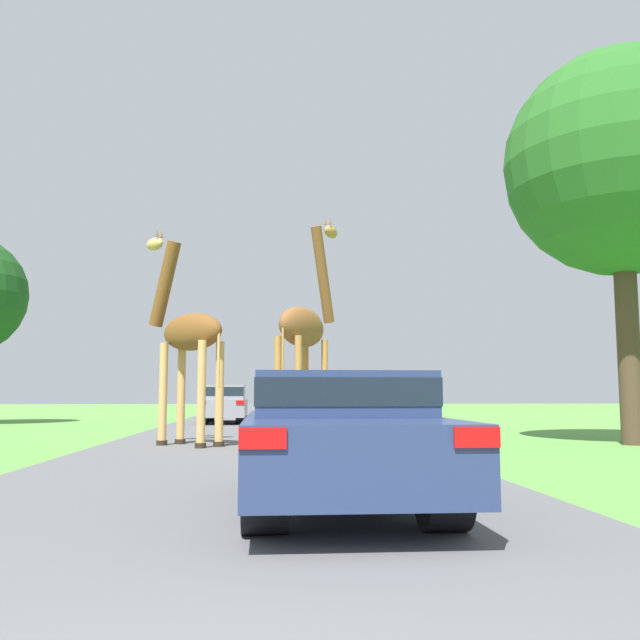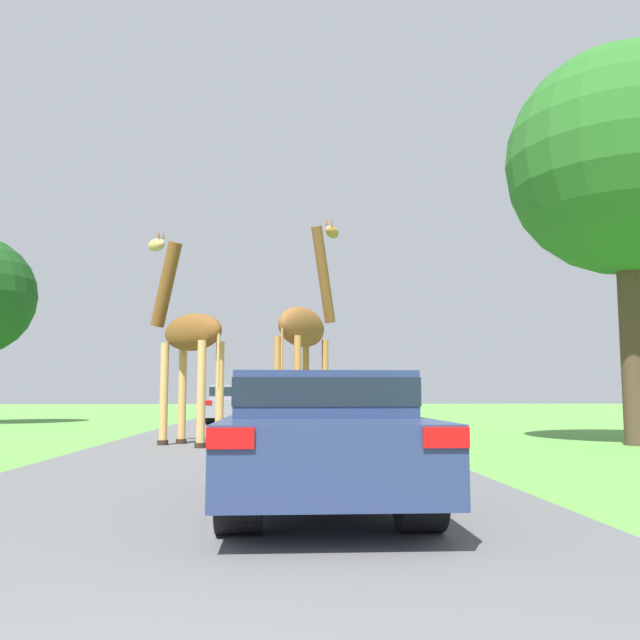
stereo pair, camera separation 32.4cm
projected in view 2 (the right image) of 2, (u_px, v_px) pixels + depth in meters
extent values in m
cube|color=#5B5B5E|center=(267.00, 419.00, 30.81)|extent=(6.79, 120.00, 0.00)
cylinder|color=#B77F3D|center=(306.00, 392.00, 15.56)|extent=(0.15, 0.15, 2.36)
cylinder|color=#2D2319|center=(306.00, 442.00, 15.43)|extent=(0.20, 0.20, 0.09)
cylinder|color=#B77F3D|center=(325.00, 392.00, 15.33)|extent=(0.15, 0.15, 2.36)
cylinder|color=#2D2319|center=(325.00, 442.00, 15.21)|extent=(0.20, 0.20, 0.09)
cylinder|color=#B77F3D|center=(277.00, 391.00, 14.43)|extent=(0.15, 0.15, 2.36)
cylinder|color=#2D2319|center=(277.00, 445.00, 14.30)|extent=(0.20, 0.20, 0.09)
cylinder|color=#B77F3D|center=(297.00, 391.00, 14.20)|extent=(0.15, 0.15, 2.36)
cylinder|color=#2D2319|center=(297.00, 446.00, 14.08)|extent=(0.20, 0.20, 0.09)
ellipsoid|color=brown|center=(302.00, 327.00, 15.04)|extent=(1.44, 1.87, 0.89)
cylinder|color=brown|center=(323.00, 275.00, 16.10)|extent=(0.71, 0.95, 2.28)
ellipsoid|color=#B77F3D|center=(332.00, 232.00, 16.64)|extent=(0.49, 0.60, 0.30)
cylinder|color=#B77F3D|center=(282.00, 354.00, 14.20)|extent=(0.05, 0.05, 1.30)
cone|color=brown|center=(327.00, 221.00, 16.55)|extent=(0.07, 0.07, 0.16)
cone|color=brown|center=(331.00, 221.00, 16.49)|extent=(0.07, 0.07, 0.16)
cylinder|color=tan|center=(164.00, 394.00, 15.08)|extent=(0.18, 0.18, 2.26)
cylinder|color=#2D2319|center=(163.00, 443.00, 14.96)|extent=(0.24, 0.24, 0.11)
cylinder|color=tan|center=(182.00, 394.00, 15.47)|extent=(0.18, 0.18, 2.26)
cylinder|color=#2D2319|center=(181.00, 441.00, 15.35)|extent=(0.24, 0.24, 0.11)
cylinder|color=tan|center=(201.00, 394.00, 14.27)|extent=(0.18, 0.18, 2.26)
cylinder|color=#2D2319|center=(200.00, 445.00, 14.15)|extent=(0.24, 0.24, 0.11)
cylinder|color=tan|center=(220.00, 394.00, 14.66)|extent=(0.18, 0.18, 2.26)
cylinder|color=#2D2319|center=(219.00, 444.00, 14.54)|extent=(0.24, 0.24, 0.11)
ellipsoid|color=brown|center=(193.00, 332.00, 15.02)|extent=(1.74, 1.68, 0.83)
cylinder|color=brown|center=(166.00, 284.00, 15.78)|extent=(0.89, 0.86, 2.00)
ellipsoid|color=tan|center=(156.00, 245.00, 16.16)|extent=(0.57, 0.56, 0.30)
cylinder|color=tan|center=(218.00, 359.00, 14.40)|extent=(0.06, 0.06, 1.24)
cone|color=brown|center=(159.00, 234.00, 16.03)|extent=(0.07, 0.07, 0.16)
cone|color=brown|center=(163.00, 235.00, 16.13)|extent=(0.07, 0.07, 0.16)
cube|color=navy|center=(320.00, 446.00, 6.84)|extent=(1.83, 4.38, 0.61)
cube|color=navy|center=(320.00, 394.00, 6.89)|extent=(1.65, 1.97, 0.43)
cube|color=#19232D|center=(320.00, 392.00, 6.90)|extent=(1.66, 1.99, 0.26)
cube|color=red|center=(230.00, 438.00, 4.63)|extent=(0.33, 0.03, 0.15)
cube|color=red|center=(446.00, 437.00, 4.72)|extent=(0.33, 0.03, 0.15)
cylinder|color=black|center=(253.00, 459.00, 8.07)|extent=(0.37, 0.70, 0.70)
cylinder|color=black|center=(374.00, 458.00, 8.16)|extent=(0.37, 0.70, 0.70)
cylinder|color=black|center=(240.00, 490.00, 5.46)|extent=(0.37, 0.70, 0.70)
cylinder|color=black|center=(419.00, 488.00, 5.55)|extent=(0.37, 0.70, 0.70)
cube|color=gray|center=(231.00, 408.00, 26.81)|extent=(1.70, 4.57, 0.65)
cube|color=gray|center=(232.00, 392.00, 26.88)|extent=(1.53, 2.06, 0.57)
cube|color=#19232D|center=(232.00, 392.00, 26.88)|extent=(1.55, 2.08, 0.34)
cube|color=red|center=(208.00, 403.00, 24.52)|extent=(0.31, 0.03, 0.16)
cube|color=red|center=(246.00, 403.00, 24.60)|extent=(0.31, 0.03, 0.16)
cylinder|color=black|center=(217.00, 414.00, 28.10)|extent=(0.34, 0.63, 0.63)
cylinder|color=black|center=(250.00, 414.00, 28.18)|extent=(0.34, 0.63, 0.63)
cylinder|color=black|center=(210.00, 416.00, 25.38)|extent=(0.34, 0.63, 0.63)
cylinder|color=black|center=(247.00, 416.00, 25.46)|extent=(0.34, 0.63, 0.63)
cube|color=black|center=(352.00, 415.00, 18.71)|extent=(1.75, 3.99, 0.59)
cube|color=black|center=(352.00, 394.00, 18.77)|extent=(1.58, 1.80, 0.58)
cube|color=#19232D|center=(352.00, 393.00, 18.77)|extent=(1.59, 1.81, 0.35)
cube|color=red|center=(332.00, 409.00, 16.70)|extent=(0.32, 0.03, 0.14)
cube|color=red|center=(390.00, 409.00, 16.78)|extent=(0.32, 0.03, 0.14)
cylinder|color=black|center=(324.00, 423.00, 19.82)|extent=(0.35, 0.58, 0.58)
cylinder|color=black|center=(372.00, 423.00, 19.91)|extent=(0.35, 0.58, 0.58)
cylinder|color=black|center=(330.00, 427.00, 17.45)|extent=(0.35, 0.58, 0.58)
cylinder|color=black|center=(384.00, 426.00, 17.53)|extent=(0.35, 0.58, 0.58)
cube|color=maroon|center=(318.00, 407.00, 31.99)|extent=(1.76, 4.29, 0.55)
cube|color=maroon|center=(318.00, 396.00, 32.05)|extent=(1.59, 1.93, 0.45)
cube|color=#19232D|center=(318.00, 396.00, 32.05)|extent=(1.60, 1.95, 0.27)
cube|color=red|center=(304.00, 404.00, 29.83)|extent=(0.32, 0.03, 0.13)
cube|color=red|center=(337.00, 404.00, 29.92)|extent=(0.32, 0.03, 0.13)
cylinder|color=black|center=(302.00, 411.00, 33.20)|extent=(0.35, 0.58, 0.58)
cylinder|color=black|center=(331.00, 411.00, 33.28)|extent=(0.35, 0.58, 0.58)
cylinder|color=black|center=(304.00, 413.00, 30.65)|extent=(0.35, 0.58, 0.58)
cylinder|color=black|center=(335.00, 413.00, 30.73)|extent=(0.35, 0.58, 0.58)
cylinder|color=#4C3828|center=(630.00, 317.00, 15.18)|extent=(0.50, 0.50, 5.68)
sphere|color=#286623|center=(622.00, 161.00, 15.58)|extent=(5.25, 5.25, 5.25)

